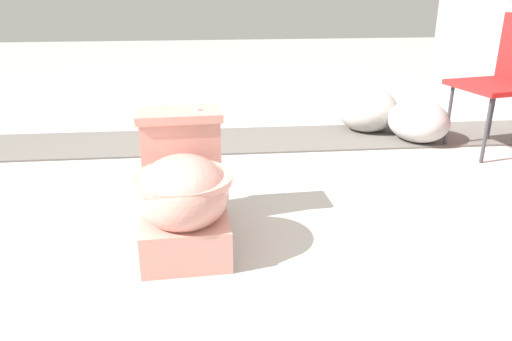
% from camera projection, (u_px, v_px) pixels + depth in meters
% --- Properties ---
extents(ground_plane, '(14.00, 14.00, 0.00)m').
position_uv_depth(ground_plane, '(159.00, 218.00, 2.31)').
color(ground_plane, '#A8A59E').
extents(gravel_strip, '(0.56, 8.00, 0.01)m').
position_uv_depth(gravel_strip, '(247.00, 140.00, 3.39)').
color(gravel_strip, '#605B56').
rests_on(gravel_strip, ground).
extents(toilet, '(0.65, 0.41, 0.52)m').
position_uv_depth(toilet, '(183.00, 192.00, 2.04)').
color(toilet, tan).
rests_on(toilet, ground).
extents(folding_chair_left, '(0.52, 0.52, 0.83)m').
position_uv_depth(folding_chair_left, '(511.00, 70.00, 3.04)').
color(folding_chair_left, red).
rests_on(folding_chair_left, ground).
extents(boulder_near, '(0.54, 0.52, 0.28)m').
position_uv_depth(boulder_near, '(419.00, 121.00, 3.34)').
color(boulder_near, '#B7B2AD').
rests_on(boulder_near, ground).
extents(boulder_far, '(0.42, 0.44, 0.32)m').
position_uv_depth(boulder_far, '(368.00, 110.00, 3.56)').
color(boulder_far, '#B7B2AD').
rests_on(boulder_far, ground).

